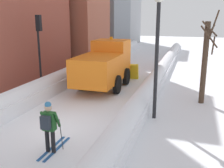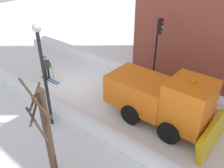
# 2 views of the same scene
# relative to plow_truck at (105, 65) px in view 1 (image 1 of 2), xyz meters

# --- Properties ---
(ground_plane) EXTENTS (80.00, 80.00, 0.00)m
(ground_plane) POSITION_rel_plow_truck_xyz_m (0.17, 3.37, -1.48)
(ground_plane) COLOR white
(snowbank_left) EXTENTS (1.10, 36.00, 1.12)m
(snowbank_left) POSITION_rel_plow_truck_xyz_m (-2.68, 3.37, -0.97)
(snowbank_left) COLOR white
(snowbank_left) RESTS_ON ground
(snowbank_right) EXTENTS (1.10, 36.00, 0.94)m
(snowbank_right) POSITION_rel_plow_truck_xyz_m (3.02, 3.37, -1.09)
(snowbank_right) COLOR white
(snowbank_right) RESTS_ON ground
(building_concrete_far) EXTENTS (8.55, 7.82, 12.01)m
(building_concrete_far) POSITION_rel_plow_truck_xyz_m (-7.61, 16.95, 4.53)
(building_concrete_far) COLOR gray
(building_concrete_far) RESTS_ON ground
(plow_truck) EXTENTS (3.20, 5.98, 3.12)m
(plow_truck) POSITION_rel_plow_truck_xyz_m (0.00, 0.00, 0.00)
(plow_truck) COLOR orange
(plow_truck) RESTS_ON ground
(skier) EXTENTS (0.62, 1.80, 1.81)m
(skier) POSITION_rel_plow_truck_xyz_m (0.95, -8.49, -0.48)
(skier) COLOR black
(skier) RESTS_ON ground
(traffic_light_pole) EXTENTS (0.28, 0.42, 4.53)m
(traffic_light_pole) POSITION_rel_plow_truck_xyz_m (-3.18, -2.25, 1.69)
(traffic_light_pole) COLOR black
(traffic_light_pole) RESTS_ON ground
(street_lamp) EXTENTS (0.40, 0.40, 5.40)m
(street_lamp) POSITION_rel_plow_truck_xyz_m (3.83, -4.32, 1.93)
(street_lamp) COLOR black
(street_lamp) RESTS_ON ground
(bare_tree_near) EXTENTS (0.91, 1.07, 4.76)m
(bare_tree_near) POSITION_rel_plow_truck_xyz_m (5.91, -1.45, 0.80)
(bare_tree_near) COLOR #423023
(bare_tree_near) RESTS_ON ground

